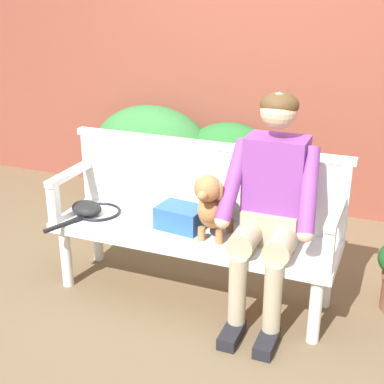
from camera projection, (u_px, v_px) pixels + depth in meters
The scene contains 14 objects.
ground_plane at pixel (192, 295), 3.50m from camera, with size 40.00×40.00×0.00m, color brown.
brick_garden_fence at pixel (271, 75), 4.63m from camera, with size 8.00×0.30×2.24m, color brown.
hedge_bush_far_right at pixel (152, 154), 4.85m from camera, with size 1.13×0.69×0.86m, color #337538.
hedge_bush_far_left at pixel (167, 165), 4.88m from camera, with size 0.96×0.76×0.66m, color #337538.
hedge_bush_mid_left at pixel (230, 167), 4.66m from camera, with size 0.89×0.54×0.77m, color #286B2D.
garden_bench at pixel (192, 239), 3.36m from camera, with size 1.76×0.50×0.46m.
bench_backrest at pixel (205, 179), 3.43m from camera, with size 1.80×0.06×0.50m.
bench_armrest_left_end at pixel (64, 186), 3.48m from camera, with size 0.06×0.50×0.28m.
bench_armrest_right_end at pixel (333, 228), 2.89m from camera, with size 0.06×0.50×0.28m.
person_seated at pixel (271, 201), 3.06m from camera, with size 0.56×0.65×1.33m.
dog_on_bench at pixel (214, 205), 3.16m from camera, with size 0.21×0.43×0.42m.
tennis_racket at pixel (95, 213), 3.55m from camera, with size 0.37×0.58×0.03m.
baseball_glove at pixel (87, 208), 3.53m from camera, with size 0.22×0.17×0.09m, color black.
sports_bag at pixel (181, 217), 3.34m from camera, with size 0.28×0.20×0.14m, color #2856A3.
Camera 1 is at (1.13, -2.80, 1.89)m, focal length 51.24 mm.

